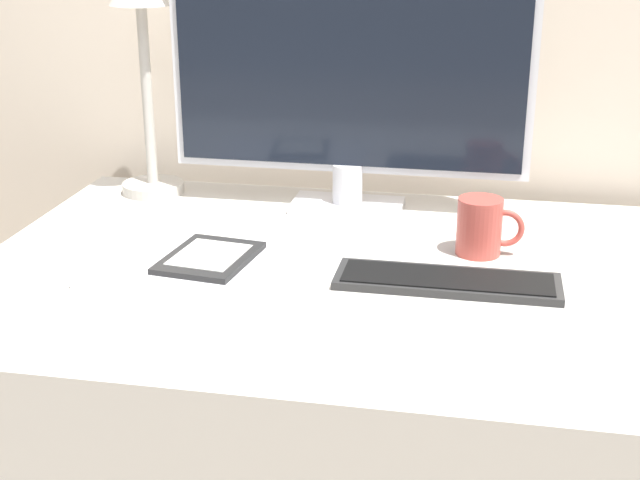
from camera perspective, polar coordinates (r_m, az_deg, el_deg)
desk at (r=1.54m, az=1.48°, el=-14.92°), size 1.14×0.79×0.76m
monitor at (r=1.57m, az=1.86°, el=10.49°), size 0.64×0.11×0.45m
keyboard at (r=1.31m, az=8.15°, el=-2.61°), size 0.33×0.10×0.01m
laptop at (r=1.36m, az=-7.84°, el=-1.62°), size 0.32×0.21×0.02m
ereader at (r=1.35m, az=-7.09°, el=-1.12°), size 0.14×0.17×0.01m
desk_lamp at (r=1.69m, az=-11.26°, el=12.73°), size 0.12×0.12×0.43m
coffee_mug at (r=1.42m, az=10.28°, el=0.85°), size 0.11×0.07×0.09m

